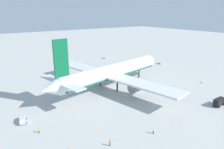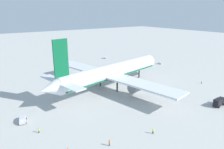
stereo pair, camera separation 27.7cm
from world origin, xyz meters
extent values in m
plane|color=#B2B2AD|center=(0.00, 0.00, 0.00)|extent=(600.00, 600.00, 0.00)
cylinder|color=silver|center=(0.00, 0.00, 7.70)|extent=(58.40, 17.43, 6.97)
cone|color=silver|center=(31.30, 5.80, 7.70)|extent=(6.72, 7.73, 6.83)
cone|color=silver|center=(-31.99, -5.92, 7.70)|extent=(8.05, 7.77, 6.62)
cube|color=#0C5933|center=(-26.60, -4.92, 18.09)|extent=(5.99, 1.58, 13.81)
cube|color=silver|center=(-28.28, 1.42, 9.09)|extent=(6.33, 11.62, 0.36)
cube|color=silver|center=(-25.90, -11.45, 9.09)|extent=(6.33, 11.62, 0.36)
cube|color=silver|center=(-6.48, 19.02, 6.65)|extent=(14.82, 33.89, 0.70)
cylinder|color=slate|center=(-4.60, 14.37, 4.50)|extent=(5.46, 4.43, 3.60)
cube|color=silver|center=(0.76, -20.08, 6.65)|extent=(14.82, 33.89, 0.70)
cylinder|color=slate|center=(0.85, -15.06, 4.20)|extent=(6.46, 5.18, 4.20)
cylinder|color=black|center=(19.99, 3.70, 2.11)|extent=(0.70, 0.70, 4.21)
cylinder|color=black|center=(-3.85, 4.86, 2.11)|extent=(0.70, 0.70, 4.21)
cylinder|color=black|center=(-1.86, -5.92, 2.11)|extent=(0.70, 0.70, 4.21)
cube|color=#0C5933|center=(0.00, 0.00, 5.78)|extent=(56.05, 16.66, 0.50)
cube|color=black|center=(22.55, -40.03, 1.64)|extent=(1.80, 2.13, 2.38)
cube|color=black|center=(19.51, -40.18, 1.71)|extent=(3.60, 2.22, 2.53)
cube|color=black|center=(23.15, -40.00, 2.24)|extent=(0.17, 1.72, 1.05)
cylinder|color=black|center=(22.33, -39.02, 0.45)|extent=(0.91, 0.35, 0.90)
cylinder|color=black|center=(22.44, -41.06, 0.45)|extent=(0.91, 0.35, 0.90)
cylinder|color=black|center=(18.73, -39.20, 0.45)|extent=(0.91, 0.35, 0.90)
cylinder|color=black|center=(18.83, -41.24, 0.45)|extent=(0.91, 0.35, 0.90)
cube|color=silver|center=(-42.88, -9.91, 0.87)|extent=(3.08, 5.11, 1.10)
cube|color=silver|center=(-42.95, -10.14, 1.70)|extent=(2.44, 3.40, 0.55)
cylinder|color=black|center=(-43.34, -8.13, 0.32)|extent=(0.39, 0.68, 0.64)
cylinder|color=black|center=(-41.56, -8.64, 0.32)|extent=(0.39, 0.68, 0.64)
cylinder|color=black|center=(-44.20, -11.17, 0.32)|extent=(0.39, 0.68, 0.64)
cylinder|color=black|center=(-42.42, -11.68, 0.32)|extent=(0.39, 0.68, 0.64)
cube|color=#26598C|center=(31.30, 54.35, 0.28)|extent=(2.69, 2.88, 0.15)
cylinder|color=#333338|center=(32.29, 55.59, 0.28)|extent=(0.44, 0.52, 0.08)
cube|color=silver|center=(31.30, 54.35, 0.92)|extent=(2.33, 2.47, 1.14)
cylinder|color=black|center=(31.36, 55.55, 0.20)|extent=(0.34, 0.39, 0.40)
cylinder|color=black|center=(32.46, 54.68, 0.20)|extent=(0.34, 0.39, 0.40)
cylinder|color=black|center=(30.15, 54.02, 0.20)|extent=(0.34, 0.39, 0.40)
cylinder|color=black|center=(31.25, 53.15, 0.20)|extent=(0.34, 0.39, 0.40)
cube|color=#26598C|center=(51.77, 18.03, 0.28)|extent=(2.39, 2.75, 0.15)
cylinder|color=#333338|center=(52.50, 16.74, 0.28)|extent=(0.37, 0.56, 0.08)
cube|color=silver|center=(51.77, 18.03, 0.81)|extent=(2.08, 2.35, 0.93)
cylinder|color=black|center=(52.82, 17.60, 0.20)|extent=(0.30, 0.41, 0.40)
cylinder|color=black|center=(51.60, 16.90, 0.20)|extent=(0.30, 0.41, 0.40)
cylinder|color=black|center=(51.93, 19.16, 0.20)|extent=(0.30, 0.41, 0.40)
cylinder|color=black|center=(50.71, 18.47, 0.20)|extent=(0.30, 0.41, 0.40)
cylinder|color=#3F3F47|center=(-27.19, -36.44, 0.44)|extent=(0.45, 0.45, 0.89)
cylinder|color=orange|center=(-27.19, -36.44, 1.22)|extent=(0.57, 0.57, 0.66)
sphere|color=#8C6647|center=(-27.19, -36.44, 1.67)|extent=(0.24, 0.24, 0.24)
cylinder|color=#3F3F47|center=(-40.59, -19.25, 0.40)|extent=(0.44, 0.44, 0.81)
cylinder|color=#B2F219|center=(-40.59, -19.25, 1.11)|extent=(0.56, 0.56, 0.61)
sphere|color=#8C6647|center=(-40.59, -19.25, 1.52)|extent=(0.22, 0.22, 0.22)
cylinder|color=black|center=(-13.51, -39.05, 0.42)|extent=(0.33, 0.33, 0.84)
cylinder|color=#B2F219|center=(-13.51, -39.05, 1.15)|extent=(0.41, 0.41, 0.63)
sphere|color=tan|center=(-13.51, -39.05, 1.58)|extent=(0.23, 0.23, 0.23)
cylinder|color=navy|center=(38.48, -21.65, 0.44)|extent=(0.38, 0.38, 0.88)
cylinder|color=#B2F219|center=(38.48, -21.65, 1.21)|extent=(0.48, 0.48, 0.66)
sphere|color=tan|center=(38.48, -21.65, 1.66)|extent=(0.24, 0.24, 0.24)
cone|color=orange|center=(-8.03, 39.92, 0.28)|extent=(0.36, 0.36, 0.55)
cone|color=orange|center=(-40.19, 37.06, 0.28)|extent=(0.36, 0.36, 0.55)
cone|color=orange|center=(-36.92, -31.45, 0.28)|extent=(0.36, 0.36, 0.55)
camera|label=1|loc=(-54.70, -75.84, 34.37)|focal=33.70mm
camera|label=2|loc=(-54.47, -76.00, 34.37)|focal=33.70mm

